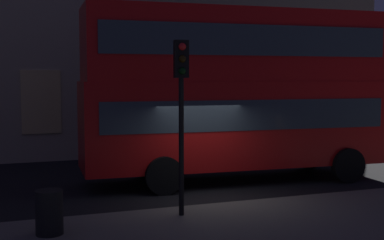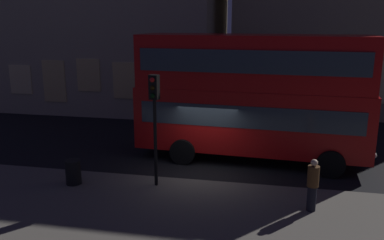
% 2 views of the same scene
% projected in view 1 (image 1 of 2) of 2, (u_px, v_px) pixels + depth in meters
% --- Properties ---
extents(ground_plane, '(80.00, 80.00, 0.00)m').
position_uv_depth(ground_plane, '(213.00, 200.00, 13.98)').
color(ground_plane, black).
extents(building_plain_facade, '(13.69, 9.20, 14.35)m').
position_uv_depth(building_plain_facade, '(224.00, 9.00, 29.63)').
color(building_plain_facade, tan).
rests_on(building_plain_facade, ground).
extents(double_decker_bus, '(9.90, 3.15, 5.37)m').
position_uv_depth(double_decker_bus, '(237.00, 87.00, 16.33)').
color(double_decker_bus, '#B20F0F').
rests_on(double_decker_bus, ground).
extents(traffic_light_near_kerb, '(0.36, 0.38, 4.02)m').
position_uv_depth(traffic_light_near_kerb, '(181.00, 90.00, 11.76)').
color(traffic_light_near_kerb, black).
rests_on(traffic_light_near_kerb, sidewalk_slab).
extents(litter_bin, '(0.56, 0.56, 0.91)m').
position_uv_depth(litter_bin, '(49.00, 212.00, 10.51)').
color(litter_bin, black).
rests_on(litter_bin, sidewalk_slab).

